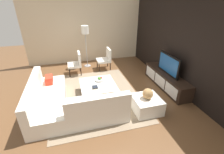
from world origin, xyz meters
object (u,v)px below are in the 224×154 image
object	(u,v)px
coffee_table	(98,89)
book_stack	(95,87)
decorative_ball	(148,94)
media_console	(166,80)
accent_chair_far	(106,58)
floor_lamp	(85,33)
accent_chair_near	(77,62)
ottoman	(147,104)
sectional_couch	(66,103)
television	(169,64)
fruit_bowl	(100,79)

from	to	relation	value
coffee_table	book_stack	xyz separation A→B (m)	(0.22, -0.12, 0.21)
decorative_ball	media_console	bearing A→B (deg)	129.92
accent_chair_far	floor_lamp	bearing A→B (deg)	-132.48
accent_chair_near	ottoman	size ratio (longest dim) A/B	1.24
sectional_couch	coffee_table	distance (m)	1.14
accent_chair_far	decorative_ball	size ratio (longest dim) A/B	3.18
accent_chair_far	book_stack	bearing A→B (deg)	-29.36
media_console	television	world-z (taller)	television
accent_chair_near	ottoman	xyz separation A→B (m)	(2.84, 1.58, -0.29)
fruit_bowl	accent_chair_far	size ratio (longest dim) A/B	0.32
media_console	ottoman	world-z (taller)	media_console
accent_chair_far	decorative_ball	xyz separation A→B (m)	(3.03, 0.38, 0.05)
ottoman	floor_lamp	bearing A→B (deg)	-162.60
sectional_couch	book_stack	distance (m)	0.93
accent_chair_far	sectional_couch	bearing A→B (deg)	-41.79
floor_lamp	accent_chair_far	bearing A→B (deg)	55.71
fruit_bowl	accent_chair_far	world-z (taller)	accent_chair_far
fruit_bowl	accent_chair_near	bearing A→B (deg)	-158.85
coffee_table	ottoman	size ratio (longest dim) A/B	1.54
coffee_table	fruit_bowl	size ratio (longest dim) A/B	3.85
fruit_bowl	book_stack	world-z (taller)	fruit_bowl
floor_lamp	book_stack	xyz separation A→B (m)	(2.63, -0.11, -1.04)
fruit_bowl	television	bearing A→B (deg)	82.70
fruit_bowl	decorative_ball	distance (m)	1.63
fruit_bowl	coffee_table	bearing A→B (deg)	-29.03
sectional_couch	floor_lamp	world-z (taller)	floor_lamp
sectional_couch	floor_lamp	distance (m)	3.35
television	sectional_couch	world-z (taller)	television
media_console	television	bearing A→B (deg)	90.00
media_console	accent_chair_near	world-z (taller)	accent_chair_near
book_stack	sectional_couch	bearing A→B (deg)	-65.99
sectional_couch	ottoman	world-z (taller)	sectional_couch
sectional_couch	floor_lamp	xyz separation A→B (m)	(-3.00, 0.95, 1.16)
coffee_table	ottoman	bearing A→B (deg)	44.27
fruit_bowl	book_stack	size ratio (longest dim) A/B	1.64
television	ottoman	bearing A→B (deg)	-50.09
ottoman	decorative_ball	xyz separation A→B (m)	(0.00, 0.00, 0.34)
decorative_ball	floor_lamp	bearing A→B (deg)	-162.60
book_stack	accent_chair_far	bearing A→B (deg)	158.83
media_console	accent_chair_near	size ratio (longest dim) A/B	2.40
coffee_table	accent_chair_far	size ratio (longest dim) A/B	1.24
media_console	accent_chair_far	world-z (taller)	accent_chair_far
television	floor_lamp	world-z (taller)	floor_lamp
coffee_table	floor_lamp	xyz separation A→B (m)	(-2.40, -0.02, 1.24)
floor_lamp	fruit_bowl	distance (m)	2.45
accent_chair_near	book_stack	bearing A→B (deg)	17.70
television	coffee_table	xyz separation A→B (m)	(-0.10, -2.30, -0.61)
floor_lamp	coffee_table	bearing A→B (deg)	0.40
book_stack	media_console	bearing A→B (deg)	92.89
fruit_bowl	decorative_ball	bearing A→B (deg)	37.25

